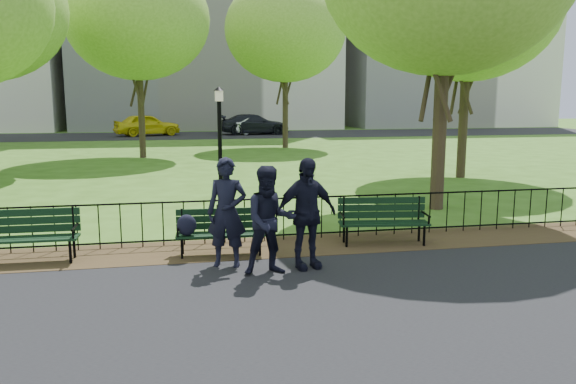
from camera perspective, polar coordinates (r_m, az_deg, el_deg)
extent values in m
plane|color=#385F19|center=(9.49, -4.16, -8.20)|extent=(120.00, 120.00, 0.00)
cube|color=black|center=(6.37, -0.18, -17.39)|extent=(60.00, 9.20, 0.01)
cube|color=#3A2817|center=(10.92, -5.14, -5.76)|extent=(60.00, 1.60, 0.01)
cube|color=black|center=(44.08, -9.84, 5.70)|extent=(70.00, 9.00, 0.01)
cylinder|color=black|center=(11.21, -5.48, -0.82)|extent=(24.00, 0.04, 0.04)
cylinder|color=black|center=(11.37, -5.42, -4.58)|extent=(24.00, 0.04, 0.04)
cylinder|color=black|center=(11.30, -5.45, -2.96)|extent=(0.02, 0.02, 0.90)
cube|color=white|center=(63.74, 14.75, 17.51)|extent=(20.00, 15.00, 24.00)
cube|color=black|center=(10.43, -6.84, -4.28)|extent=(1.65, 0.52, 0.04)
cube|color=black|center=(10.59, -6.91, -2.34)|extent=(1.63, 0.12, 0.41)
cylinder|color=black|center=(10.33, -10.73, -5.69)|extent=(0.05, 0.05, 0.41)
cylinder|color=black|center=(10.36, -2.87, -5.48)|extent=(0.05, 0.05, 0.41)
cylinder|color=black|center=(10.65, -10.66, -5.23)|extent=(0.05, 0.05, 0.41)
cylinder|color=black|center=(10.68, -3.04, -5.03)|extent=(0.05, 0.05, 0.41)
cylinder|color=black|center=(10.40, -11.11, -3.51)|extent=(0.06, 0.51, 0.04)
cylinder|color=black|center=(10.44, -2.62, -3.29)|extent=(0.06, 0.51, 0.04)
ellipsoid|color=black|center=(10.30, -10.26, -3.33)|extent=(0.37, 0.27, 0.39)
cube|color=black|center=(10.87, -25.18, -4.35)|extent=(1.80, 0.51, 0.04)
cube|color=black|center=(11.05, -24.97, -2.30)|extent=(1.80, 0.07, 0.45)
cylinder|color=black|center=(10.58, -21.25, -5.71)|extent=(0.05, 0.05, 0.45)
cylinder|color=black|center=(10.92, -20.90, -5.22)|extent=(0.05, 0.05, 0.45)
cylinder|color=black|center=(10.64, -20.83, -3.35)|extent=(0.05, 0.56, 0.04)
cube|color=black|center=(11.25, 9.72, -3.15)|extent=(1.81, 0.71, 0.04)
cube|color=black|center=(11.42, 9.48, -1.22)|extent=(1.75, 0.28, 0.44)
cylinder|color=black|center=(10.99, 5.99, -4.56)|extent=(0.05, 0.05, 0.44)
cylinder|color=black|center=(11.33, 13.67, -4.35)|extent=(0.05, 0.05, 0.44)
cylinder|color=black|center=(11.32, 5.70, -4.13)|extent=(0.05, 0.05, 0.44)
cylinder|color=black|center=(11.66, 13.17, -3.93)|extent=(0.05, 0.05, 0.44)
cylinder|color=black|center=(11.05, 5.53, -2.35)|extent=(0.11, 0.55, 0.04)
cylinder|color=black|center=(11.43, 13.82, -2.19)|extent=(0.11, 0.55, 0.04)
cylinder|color=black|center=(14.66, -6.80, -1.58)|extent=(0.25, 0.25, 0.14)
cylinder|color=black|center=(14.46, -6.91, 3.67)|extent=(0.11, 0.11, 2.84)
cube|color=beige|center=(14.39, -7.03, 9.67)|extent=(0.20, 0.20, 0.27)
cone|color=black|center=(14.39, -7.04, 10.38)|extent=(0.28, 0.28, 0.11)
cylinder|color=#2D2116|center=(15.04, 15.11, 5.33)|extent=(0.35, 0.35, 3.73)
cylinder|color=#2D2116|center=(21.36, 17.35, 6.42)|extent=(0.33, 0.33, 3.75)
ellipsoid|color=olive|center=(21.58, 17.94, 17.73)|extent=(6.31, 6.31, 5.37)
cylinder|color=#2D2116|center=(28.14, -14.66, 7.48)|extent=(0.31, 0.31, 4.02)
ellipsoid|color=olive|center=(28.36, -15.07, 16.69)|extent=(6.77, 6.77, 5.75)
cylinder|color=#2D2116|center=(32.70, -0.28, 8.08)|extent=(0.32, 0.32, 4.07)
ellipsoid|color=olive|center=(32.90, -0.28, 16.12)|extent=(6.85, 6.85, 5.82)
imported|color=black|center=(9.65, -6.22, -2.07)|extent=(0.79, 0.63, 1.89)
imported|color=black|center=(9.17, -1.84, -2.91)|extent=(0.90, 0.50, 1.80)
imported|color=black|center=(9.49, 1.83, -2.19)|extent=(1.18, 0.69, 1.90)
imported|color=yellow|center=(44.15, -14.12, 6.64)|extent=(5.24, 3.38, 1.66)
imported|color=#B7BAC0|center=(44.81, -3.19, 6.77)|extent=(4.41, 2.68, 1.37)
imported|color=black|center=(44.58, -3.43, 6.88)|extent=(5.46, 2.29, 1.57)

